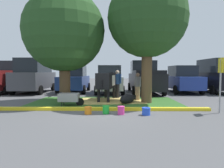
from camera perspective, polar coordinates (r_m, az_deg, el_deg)
The scene contains 23 objects.
ground_plane at distance 8.04m, azimuth -2.54°, elevation -7.78°, with size 80.00×80.00×0.00m, color #4C4C4F.
grass_island at distance 10.41m, azimuth -1.94°, elevation -5.13°, with size 7.46×4.04×0.02m, color #2D5B23.
curb_yellow at distance 8.27m, azimuth -2.67°, elevation -7.03°, with size 8.66×0.24×0.12m, color yellow.
hay_bedding at distance 10.80m, azimuth -0.02°, elevation -4.74°, with size 3.20×2.40×0.04m, color tan.
shade_tree_left at distance 10.88m, azimuth -13.36°, elevation 14.29°, with size 4.14×4.14×5.72m.
shade_tree_right at distance 10.55m, azimuth 9.93°, elevation 17.82°, with size 3.92×3.92×6.19m.
cow_holstein at distance 11.01m, azimuth -1.39°, elevation 0.97°, with size 1.04×3.12×1.54m.
calf_lying at distance 9.94m, azimuth 4.40°, elevation -4.22°, with size 1.00×1.27×0.48m.
person_handler at distance 11.85m, azimuth 1.51°, elevation 0.19°, with size 0.47×0.34×1.65m.
person_visitor_near at distance 11.03m, azimuth 7.25°, elevation -0.53°, with size 0.34×0.50×1.51m.
wheelbarrow at distance 9.48m, azimuth -11.89°, elevation -3.76°, with size 1.60×0.60×0.63m.
parking_sign at distance 8.63m, azimuth 28.32°, elevation 2.45°, with size 0.10×0.44×2.09m.
bucket_orange at distance 7.58m, azimuth -6.77°, elevation -7.35°, with size 0.29×0.29×0.28m.
bucket_green at distance 7.60m, azimuth -1.74°, elevation -7.21°, with size 0.27×0.27×0.30m.
bucket_pink at distance 7.47m, azimuth 2.57°, elevation -7.37°, with size 0.28×0.28×0.31m.
bucket_blue at distance 7.48m, azimuth 9.61°, elevation -7.56°, with size 0.32×0.32×0.27m.
pickup_truck_maroon at distance 17.52m, azimuth -27.93°, elevation 1.59°, with size 2.27×5.42×2.42m.
suv_dark_grey at distance 16.24m, azimuth -21.05°, elevation 2.20°, with size 2.16×4.62×2.52m.
sedan_red at distance 15.71m, azimuth -10.55°, elevation 1.29°, with size 2.06×4.42×2.02m.
hatchback_white at distance 14.94m, azimuth -0.64°, elevation 1.24°, with size 2.06×4.42×2.02m.
pickup_truck_black at distance 15.26m, azimuth 9.24°, elevation 1.73°, with size 2.27×5.42×2.42m.
sedan_blue at distance 16.17m, azimuth 19.15°, elevation 1.22°, with size 2.06×4.42×2.02m.
suv_black at distance 17.17m, azimuth 27.28°, elevation 2.10°, with size 2.16×4.62×2.52m.
Camera 1 is at (0.47, -7.87, 1.57)m, focal length 32.39 mm.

